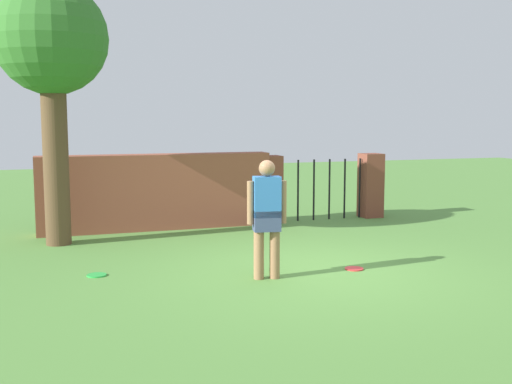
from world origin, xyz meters
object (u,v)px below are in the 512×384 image
object	(u,v)px
tree	(51,47)
person	(267,214)
frisbee_red	(354,269)
frisbee_green	(97,275)

from	to	relation	value
tree	person	size ratio (longest dim) A/B	2.75
person	frisbee_red	xyz separation A→B (m)	(1.37, 0.08, -0.89)
person	tree	bearing A→B (deg)	-42.42
frisbee_green	frisbee_red	bearing A→B (deg)	-12.85
tree	frisbee_red	bearing A→B (deg)	-38.97
tree	person	xyz separation A→B (m)	(2.64, -3.32, -2.46)
person	frisbee_red	distance (m)	1.64
person	frisbee_green	bearing A→B (deg)	-13.01
tree	frisbee_green	bearing A→B (deg)	-79.54
person	frisbee_red	world-z (taller)	person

